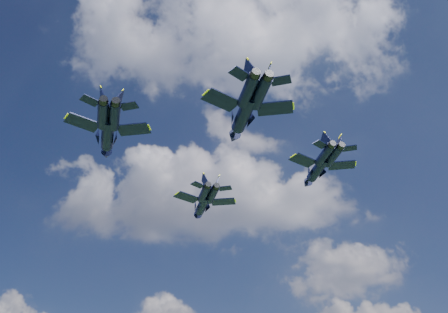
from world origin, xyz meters
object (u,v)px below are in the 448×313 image
at_px(jet_lead, 202,205).
at_px(jet_slot, 243,115).
at_px(jet_right, 317,170).
at_px(jet_left, 108,135).

distance_m(jet_lead, jet_slot, 32.31).
relative_size(jet_lead, jet_slot, 0.92).
bearing_deg(jet_lead, jet_right, -43.06).
xyz_separation_m(jet_right, jet_slot, (-11.93, -21.32, -2.80)).
bearing_deg(jet_left, jet_right, 2.44).
bearing_deg(jet_slot, jet_right, 41.05).
height_order(jet_left, jet_slot, jet_left).
bearing_deg(jet_slot, jet_left, 142.71).
relative_size(jet_lead, jet_left, 0.90).
relative_size(jet_left, jet_right, 1.10).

